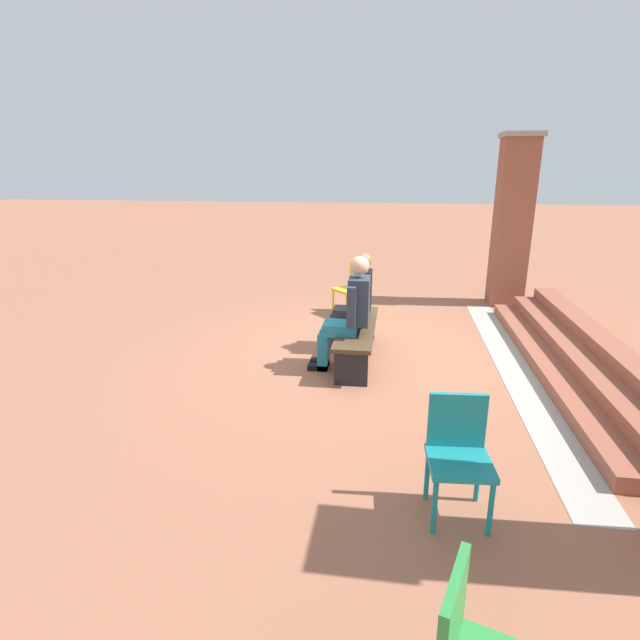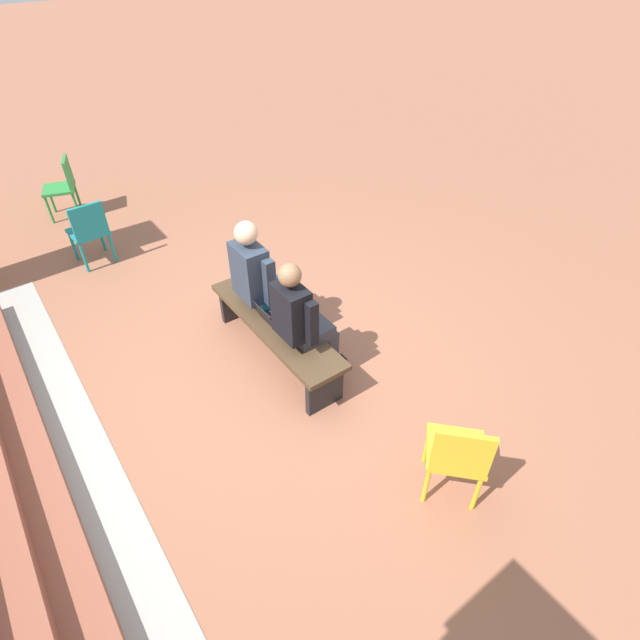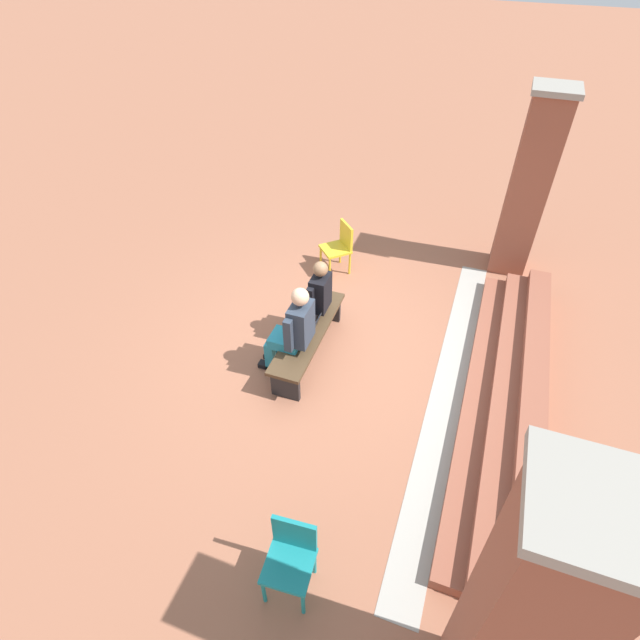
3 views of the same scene
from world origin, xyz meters
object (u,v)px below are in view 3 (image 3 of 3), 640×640
Objects in this scene: person_adult at (293,329)px; plastic_chair_mid_courtyard at (291,554)px; bench at (308,335)px; plastic_chair_near_bench_right at (340,245)px; laptop at (309,327)px; person_student at (313,298)px.

plastic_chair_mid_courtyard is at bearing 21.74° from person_adult.
bench is 2.08m from plastic_chair_near_bench_right.
bench is 0.15m from laptop.
person_adult is at bearing -0.38° from person_student.
bench is 1.39× the size of person_student.
plastic_chair_near_bench_right is (-2.06, -0.24, 0.13)m from bench.
person_student is at bearing 179.62° from person_adult.
laptop is 2.94m from plastic_chair_mid_courtyard.
plastic_chair_near_bench_right reaches higher than bench.
laptop is (-0.33, 0.08, -0.23)m from person_adult.
person_adult is at bearing -13.73° from laptop.
person_student is 1.54× the size of plastic_chair_mid_courtyard.
person_student is at bearing 5.90° from plastic_chair_near_bench_right.
bench is 2.14× the size of plastic_chair_near_bench_right.
person_student reaches higher than laptop.
person_adult is at bearing -11.72° from bench.
laptop is at bearing 6.95° from plastic_chair_near_bench_right.
person_adult is (0.33, -0.07, 0.37)m from bench.
person_student reaches higher than plastic_chair_near_bench_right.
plastic_chair_mid_courtyard is at bearing 18.08° from bench.
plastic_chair_mid_courtyard is at bearing 17.87° from laptop.
bench is at bearing -161.92° from plastic_chair_mid_courtyard.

